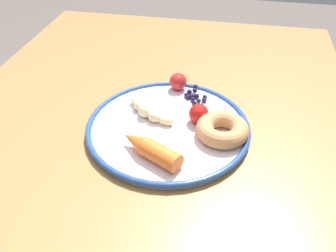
{
  "coord_description": "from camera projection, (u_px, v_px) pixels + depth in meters",
  "views": [
    {
      "loc": [
        0.61,
        0.15,
        1.2
      ],
      "look_at": [
        0.05,
        0.04,
        0.74
      ],
      "focal_mm": 38.15,
      "sensor_mm": 36.0,
      "label": 1
    }
  ],
  "objects": [
    {
      "name": "banana",
      "position": [
        147.0,
        110.0,
        0.75
      ],
      "size": [
        0.09,
        0.11,
        0.03
      ],
      "color": "#F9E8AC",
      "rests_on": "plate"
    },
    {
      "name": "tomato_mid",
      "position": [
        178.0,
        81.0,
        0.83
      ],
      "size": [
        0.04,
        0.04,
        0.04
      ],
      "primitive_type": "sphere",
      "color": "red",
      "rests_on": "plate"
    },
    {
      "name": "donut",
      "position": [
        222.0,
        129.0,
        0.69
      ],
      "size": [
        0.12,
        0.12,
        0.03
      ],
      "primitive_type": "torus",
      "rotation": [
        0.0,
        0.0,
        3.0
      ],
      "color": "tan",
      "rests_on": "plate"
    },
    {
      "name": "tomato_near",
      "position": [
        199.0,
        114.0,
        0.73
      ],
      "size": [
        0.04,
        0.04,
        0.04
      ],
      "primitive_type": "sphere",
      "color": "red",
      "rests_on": "plate"
    },
    {
      "name": "blueberry_pile",
      "position": [
        195.0,
        96.0,
        0.81
      ],
      "size": [
        0.06,
        0.05,
        0.02
      ],
      "color": "#191638",
      "rests_on": "plate"
    },
    {
      "name": "plate",
      "position": [
        168.0,
        127.0,
        0.73
      ],
      "size": [
        0.34,
        0.34,
        0.02
      ],
      "color": "silver",
      "rests_on": "dining_table"
    },
    {
      "name": "dining_table",
      "position": [
        154.0,
        145.0,
        0.83
      ],
      "size": [
        1.11,
        0.89,
        0.73
      ],
      "color": "olive",
      "rests_on": "ground_plane"
    },
    {
      "name": "carrot_orange",
      "position": [
        150.0,
        149.0,
        0.65
      ],
      "size": [
        0.09,
        0.13,
        0.04
      ],
      "color": "orange",
      "rests_on": "plate"
    }
  ]
}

